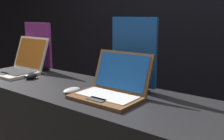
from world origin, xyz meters
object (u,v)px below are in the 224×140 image
at_px(laptop_front, 20,65).
at_px(promo_stand_middle, 134,55).
at_px(mouse_front, 31,76).
at_px(laptop_middle, 112,87).
at_px(promo_stand_front, 38,47).
at_px(mouse_middle, 72,90).

xyz_separation_m(laptop_front, promo_stand_middle, (0.95, 0.17, 0.15)).
relative_size(mouse_front, laptop_middle, 0.26).
bearing_deg(promo_stand_front, promo_stand_middle, -1.24).
xyz_separation_m(mouse_front, promo_stand_front, (-0.23, 0.25, 0.16)).
bearing_deg(promo_stand_front, laptop_front, -90.00).
bearing_deg(promo_stand_middle, mouse_middle, -129.44).
bearing_deg(laptop_front, promo_stand_middle, 9.82).
height_order(promo_stand_front, laptop_middle, promo_stand_front).
relative_size(laptop_front, mouse_front, 3.73).
xyz_separation_m(laptop_front, mouse_middle, (0.71, -0.13, -0.05)).
distance_m(mouse_middle, promo_stand_middle, 0.42).
bearing_deg(promo_stand_front, laptop_middle, -13.93).
distance_m(laptop_front, mouse_front, 0.24).
relative_size(laptop_front, promo_stand_middle, 0.84).
distance_m(laptop_middle, mouse_middle, 0.26).
height_order(mouse_front, promo_stand_middle, promo_stand_middle).
height_order(mouse_front, promo_stand_front, promo_stand_front).
bearing_deg(laptop_front, laptop_middle, -3.05).
xyz_separation_m(laptop_front, promo_stand_front, (0.00, 0.19, 0.12)).
height_order(mouse_front, laptop_middle, laptop_middle).
bearing_deg(laptop_middle, mouse_front, -178.80).
relative_size(mouse_front, promo_stand_front, 0.25).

